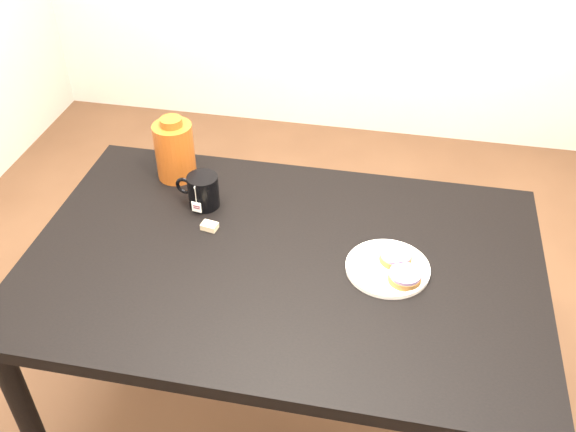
{
  "coord_description": "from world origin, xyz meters",
  "views": [
    {
      "loc": [
        0.27,
        -1.27,
        1.92
      ],
      "look_at": [
        -0.01,
        0.11,
        0.81
      ],
      "focal_mm": 40.0,
      "sensor_mm": 36.0,
      "label": 1
    }
  ],
  "objects_px": {
    "plate": "(388,267)",
    "teabag_pouch": "(210,226)",
    "mug": "(203,191)",
    "bagel_package": "(175,150)",
    "bagel_back": "(396,256)",
    "bagel_front": "(405,277)",
    "table": "(283,280)"
  },
  "relations": [
    {
      "from": "bagel_package",
      "to": "bagel_back",
      "type": "bearing_deg",
      "value": -21.84
    },
    {
      "from": "table",
      "to": "teabag_pouch",
      "type": "bearing_deg",
      "value": 160.52
    },
    {
      "from": "bagel_back",
      "to": "table",
      "type": "bearing_deg",
      "value": -173.11
    },
    {
      "from": "mug",
      "to": "teabag_pouch",
      "type": "relative_size",
      "value": 3.15
    },
    {
      "from": "table",
      "to": "bagel_package",
      "type": "xyz_separation_m",
      "value": [
        -0.41,
        0.32,
        0.18
      ]
    },
    {
      "from": "bagel_front",
      "to": "table",
      "type": "bearing_deg",
      "value": 173.6
    },
    {
      "from": "teabag_pouch",
      "to": "bagel_back",
      "type": "bearing_deg",
      "value": -4.88
    },
    {
      "from": "bagel_package",
      "to": "table",
      "type": "bearing_deg",
      "value": -38.11
    },
    {
      "from": "mug",
      "to": "teabag_pouch",
      "type": "height_order",
      "value": "mug"
    },
    {
      "from": "bagel_back",
      "to": "bagel_front",
      "type": "xyz_separation_m",
      "value": [
        0.03,
        -0.07,
        -0.0
      ]
    },
    {
      "from": "plate",
      "to": "teabag_pouch",
      "type": "distance_m",
      "value": 0.52
    },
    {
      "from": "table",
      "to": "bagel_front",
      "type": "bearing_deg",
      "value": -6.4
    },
    {
      "from": "bagel_front",
      "to": "teabag_pouch",
      "type": "xyz_separation_m",
      "value": [
        -0.56,
        0.12,
        -0.02
      ]
    },
    {
      "from": "bagel_front",
      "to": "mug",
      "type": "bearing_deg",
      "value": 159.79
    },
    {
      "from": "bagel_back",
      "to": "mug",
      "type": "relative_size",
      "value": 0.84
    },
    {
      "from": "table",
      "to": "bagel_package",
      "type": "height_order",
      "value": "bagel_package"
    },
    {
      "from": "mug",
      "to": "bagel_package",
      "type": "bearing_deg",
      "value": 141.63
    },
    {
      "from": "bagel_back",
      "to": "mug",
      "type": "distance_m",
      "value": 0.6
    },
    {
      "from": "bagel_front",
      "to": "bagel_package",
      "type": "bearing_deg",
      "value": 154.15
    },
    {
      "from": "mug",
      "to": "plate",
      "type": "bearing_deg",
      "value": -9.94
    },
    {
      "from": "bagel_back",
      "to": "bagel_package",
      "type": "relative_size",
      "value": 0.57
    },
    {
      "from": "bagel_front",
      "to": "teabag_pouch",
      "type": "distance_m",
      "value": 0.57
    },
    {
      "from": "mug",
      "to": "bagel_back",
      "type": "bearing_deg",
      "value": -6.87
    },
    {
      "from": "teabag_pouch",
      "to": "bagel_package",
      "type": "relative_size",
      "value": 0.22
    },
    {
      "from": "plate",
      "to": "bagel_back",
      "type": "relative_size",
      "value": 1.88
    },
    {
      "from": "plate",
      "to": "bagel_front",
      "type": "distance_m",
      "value": 0.07
    },
    {
      "from": "mug",
      "to": "bagel_package",
      "type": "relative_size",
      "value": 0.69
    },
    {
      "from": "plate",
      "to": "bagel_package",
      "type": "xyz_separation_m",
      "value": [
        -0.69,
        0.31,
        0.09
      ]
    },
    {
      "from": "plate",
      "to": "teabag_pouch",
      "type": "bearing_deg",
      "value": 171.85
    },
    {
      "from": "plate",
      "to": "bagel_package",
      "type": "distance_m",
      "value": 0.76
    },
    {
      "from": "table",
      "to": "bagel_package",
      "type": "distance_m",
      "value": 0.55
    },
    {
      "from": "table",
      "to": "plate",
      "type": "relative_size",
      "value": 6.26
    }
  ]
}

